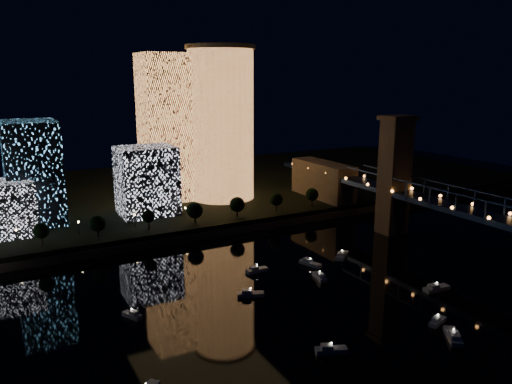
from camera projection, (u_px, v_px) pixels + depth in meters
ground at (344, 312)px, 141.85m from camera, size 520.00×520.00×0.00m
far_bank at (164, 192)px, 278.16m from camera, size 420.00×160.00×5.00m
seawall at (223, 231)px, 211.66m from camera, size 420.00×6.00×3.00m
tower_cylindrical at (221, 123)px, 247.50m from camera, size 34.00×34.00×75.30m
tower_rectangular at (165, 128)px, 244.54m from camera, size 22.46×22.46×71.47m
midrise_blocks at (40, 183)px, 208.05m from camera, size 98.89×41.85×42.91m
truss_bridge at (489, 223)px, 171.64m from camera, size 13.00×266.00×50.00m
motorboats at (324, 297)px, 150.12m from camera, size 103.51×69.52×2.78m
esplanade_trees at (163, 215)px, 203.60m from camera, size 166.02×6.97×8.98m
street_lamps at (135, 218)px, 204.38m from camera, size 132.70×0.70×5.65m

